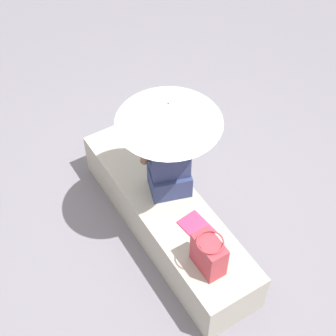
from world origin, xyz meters
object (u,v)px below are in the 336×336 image
Objects in this scene: magazine at (196,227)px; parasol at (169,113)px; person_seated at (170,158)px; handbag_black at (209,254)px.

parasol is at bearing -3.84° from magazine.
handbag_black is at bearing 169.11° from person_seated.
magazine is (0.35, -0.13, -0.16)m from handbag_black.
handbag_black is (-0.81, 0.16, -0.22)m from person_seated.
handbag_black is 0.40m from magazine.
person_seated is 0.59m from parasol.
handbag_black is (-0.75, 0.11, -0.81)m from parasol.
handbag_black is at bearing 153.04° from magazine.
person_seated is at bearing -10.48° from magazine.
parasol is 1.05m from magazine.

